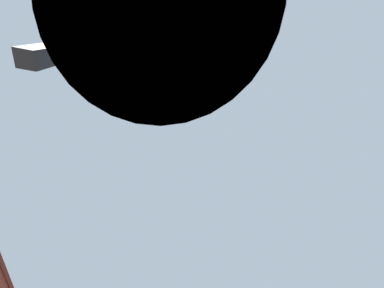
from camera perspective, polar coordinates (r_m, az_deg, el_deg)
traffic_signal_near at (r=2.98m, az=-23.23°, el=23.34°), size 1.46×2.92×5.52m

